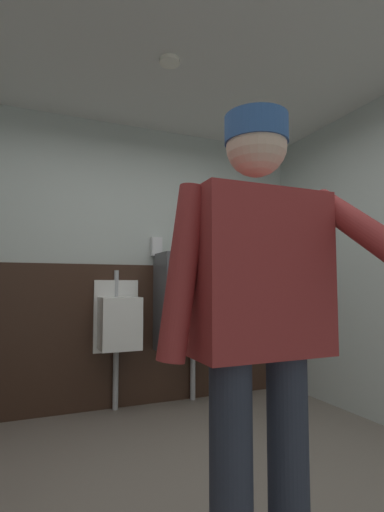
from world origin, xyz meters
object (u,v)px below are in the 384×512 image
at_px(urinal_middle, 196,319).
at_px(urinal_left, 119,322).
at_px(soap_dispenser, 156,247).
at_px(person, 260,316).

bearing_deg(urinal_middle, urinal_left, 180.00).
xyz_separation_m(urinal_middle, soap_dispenser, (-0.37, 0.12, 0.70)).
distance_m(urinal_middle, person, 2.41).
bearing_deg(urinal_left, soap_dispenser, 17.40).
bearing_deg(soap_dispenser, person, -99.26).
distance_m(urinal_left, soap_dispenser, 0.80).
relative_size(urinal_left, urinal_middle, 1.00).
distance_m(urinal_middle, soap_dispenser, 0.80).
distance_m(urinal_left, person, 2.28).
bearing_deg(person, soap_dispenser, 80.74).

